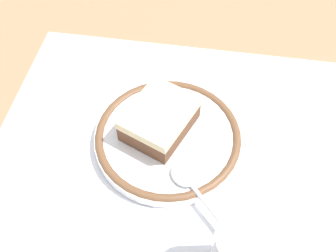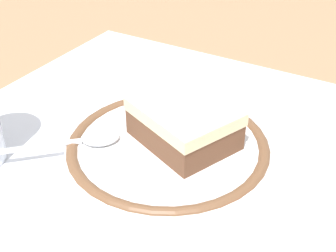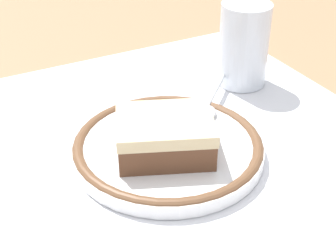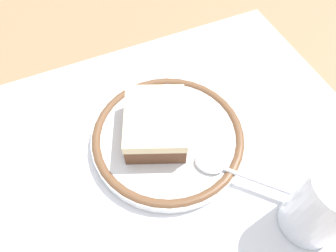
{
  "view_description": "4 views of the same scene",
  "coord_description": "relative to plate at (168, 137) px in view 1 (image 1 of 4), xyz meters",
  "views": [
    {
      "loc": [
        0.03,
        -0.26,
        0.44
      ],
      "look_at": [
        -0.01,
        0.03,
        0.04
      ],
      "focal_mm": 42.61,
      "sensor_mm": 36.0,
      "label": 1
    },
    {
      "loc": [
        0.28,
        0.2,
        0.26
      ],
      "look_at": [
        -0.01,
        0.03,
        0.04
      ],
      "focal_mm": 48.15,
      "sensor_mm": 36.0,
      "label": 2
    },
    {
      "loc": [
        -0.38,
        0.22,
        0.3
      ],
      "look_at": [
        -0.01,
        0.03,
        0.04
      ],
      "focal_mm": 53.86,
      "sensor_mm": 36.0,
      "label": 3
    },
    {
      "loc": [
        -0.1,
        -0.17,
        0.36
      ],
      "look_at": [
        -0.01,
        0.03,
        0.04
      ],
      "focal_mm": 34.79,
      "sensor_mm": 36.0,
      "label": 4
    }
  ],
  "objects": [
    {
      "name": "spoon",
      "position": [
        0.04,
        -0.07,
        0.01
      ],
      "size": [
        0.1,
        0.1,
        0.01
      ],
      "color": "silver",
      "rests_on": "plate"
    },
    {
      "name": "placemat",
      "position": [
        0.01,
        -0.03,
        -0.01
      ],
      "size": [
        0.48,
        0.42,
        0.0
      ],
      "primitive_type": "cube",
      "color": "white",
      "rests_on": "ground_plane"
    },
    {
      "name": "plate",
      "position": [
        0.0,
        0.0,
        0.0
      ],
      "size": [
        0.19,
        0.19,
        0.02
      ],
      "color": "white",
      "rests_on": "placemat"
    },
    {
      "name": "ground_plane",
      "position": [
        0.01,
        -0.03,
        -0.01
      ],
      "size": [
        2.4,
        2.4,
        0.0
      ],
      "primitive_type": "plane",
      "color": "#9E7551"
    },
    {
      "name": "cake_slice",
      "position": [
        -0.01,
        0.01,
        0.02
      ],
      "size": [
        0.1,
        0.11,
        0.04
      ],
      "color": "brown",
      "rests_on": "plate"
    }
  ]
}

